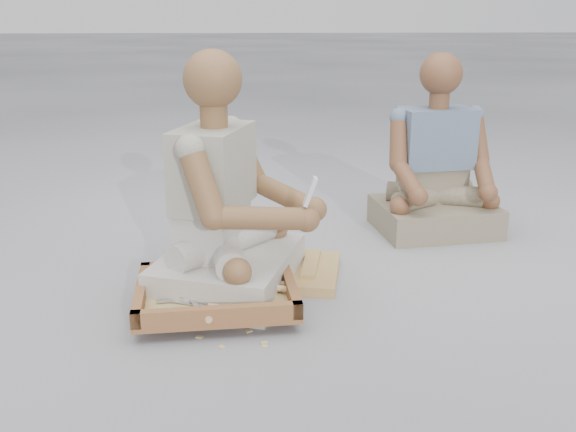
{
  "coord_description": "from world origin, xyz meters",
  "views": [
    {
      "loc": [
        -0.13,
        -1.95,
        0.96
      ],
      "look_at": [
        -0.02,
        0.12,
        0.3
      ],
      "focal_mm": 40.0,
      "sensor_mm": 36.0,
      "label": 1
    }
  ],
  "objects": [
    {
      "name": "wood_chip_0",
      "position": [
        -0.28,
        0.32,
        0.0
      ],
      "size": [
        0.02,
        0.02,
        0.0
      ],
      "primitive_type": "cube",
      "rotation": [
        0.0,
        0.0,
        0.62
      ],
      "color": "tan",
      "rests_on": "ground"
    },
    {
      "name": "ground",
      "position": [
        0.0,
        0.0,
        0.0
      ],
      "size": [
        60.0,
        60.0,
        0.0
      ],
      "primitive_type": "plane",
      "color": "#A4A3A8",
      "rests_on": "ground"
    },
    {
      "name": "carved_panel",
      "position": [
        -0.1,
        0.33,
        0.02
      ],
      "size": [
        0.61,
        0.46,
        0.04
      ],
      "primitive_type": "cube",
      "rotation": [
        0.0,
        0.0,
        -0.18
      ],
      "color": "olive",
      "rests_on": "ground"
    },
    {
      "name": "chisel_4",
      "position": [
        -0.31,
        0.11,
        0.08
      ],
      "size": [
        0.1,
        0.21,
        0.02
      ],
      "rotation": [
        0.0,
        0.0,
        1.19
      ],
      "color": "silver",
      "rests_on": "tool_tray"
    },
    {
      "name": "chisel_7",
      "position": [
        -0.08,
        0.03,
        0.08
      ],
      "size": [
        0.21,
        0.1,
        0.02
      ],
      "rotation": [
        0.0,
        0.0,
        -0.37
      ],
      "color": "silver",
      "rests_on": "tool_tray"
    },
    {
      "name": "chisel_2",
      "position": [
        -0.3,
        0.02,
        0.07
      ],
      "size": [
        0.21,
        0.1,
        0.02
      ],
      "rotation": [
        0.0,
        0.0,
        0.39
      ],
      "color": "silver",
      "rests_on": "tool_tray"
    },
    {
      "name": "chisel_6",
      "position": [
        -0.13,
        0.0,
        0.07
      ],
      "size": [
        0.19,
        0.14,
        0.02
      ],
      "rotation": [
        0.0,
        0.0,
        -0.59
      ],
      "color": "silver",
      "rests_on": "tool_tray"
    },
    {
      "name": "chisel_9",
      "position": [
        -0.27,
        -0.08,
        0.07
      ],
      "size": [
        0.21,
        0.09,
        0.02
      ],
      "rotation": [
        0.0,
        0.0,
        -0.36
      ],
      "color": "silver",
      "rests_on": "tool_tray"
    },
    {
      "name": "tool_tray",
      "position": [
        -0.26,
        0.03,
        0.06
      ],
      "size": [
        0.56,
        0.46,
        0.07
      ],
      "rotation": [
        0.0,
        0.0,
        0.08
      ],
      "color": "brown",
      "rests_on": "carved_panel"
    },
    {
      "name": "chisel_8",
      "position": [
        -0.08,
        0.07,
        0.07
      ],
      "size": [
        0.22,
        0.06,
        0.02
      ],
      "rotation": [
        0.0,
        0.0,
        -0.19
      ],
      "color": "silver",
      "rests_on": "tool_tray"
    },
    {
      "name": "chisel_0",
      "position": [
        -0.22,
        0.13,
        0.07
      ],
      "size": [
        0.21,
        0.11,
        0.02
      ],
      "rotation": [
        0.0,
        0.0,
        0.44
      ],
      "color": "silver",
      "rests_on": "tool_tray"
    },
    {
      "name": "companion",
      "position": [
        0.69,
        0.82,
        0.27
      ],
      "size": [
        0.56,
        0.48,
        0.8
      ],
      "rotation": [
        0.0,
        0.0,
        3.28
      ],
      "color": "gray",
      "rests_on": "ground"
    },
    {
      "name": "wood_chip_9",
      "position": [
        -0.24,
        -0.23,
        0.0
      ],
      "size": [
        0.02,
        0.02,
        0.0
      ],
      "primitive_type": "cube",
      "rotation": [
        0.0,
        0.0,
        2.34
      ],
      "color": "tan",
      "rests_on": "ground"
    },
    {
      "name": "craftsman",
      "position": [
        -0.23,
        0.21,
        0.29
      ],
      "size": [
        0.64,
        0.65,
        0.85
      ],
      "rotation": [
        0.0,
        0.0,
        -1.88
      ],
      "color": "#B8B4AA",
      "rests_on": "ground"
    },
    {
      "name": "wood_chip_8",
      "position": [
        -0.32,
        0.14,
        0.0
      ],
      "size": [
        0.02,
        0.02,
        0.0
      ],
      "primitive_type": "cube",
      "rotation": [
        0.0,
        0.0,
        1.13
      ],
      "color": "tan",
      "rests_on": "ground"
    },
    {
      "name": "wood_chip_7",
      "position": [
        -0.13,
        0.32,
        0.0
      ],
      "size": [
        0.02,
        0.02,
        0.0
      ],
      "primitive_type": "cube",
      "rotation": [
        0.0,
        0.0,
        0.61
      ],
      "color": "tan",
      "rests_on": "ground"
    },
    {
      "name": "wood_chip_10",
      "position": [
        -0.16,
        -0.13,
        0.0
      ],
      "size": [
        0.02,
        0.02,
        0.0
      ],
      "primitive_type": "cube",
      "rotation": [
        0.0,
        0.0,
        0.5
      ],
      "color": "tan",
      "rests_on": "ground"
    },
    {
      "name": "mobile_phone",
      "position": [
        0.05,
        0.06,
        0.4
      ],
      "size": [
        0.05,
        0.04,
        0.1
      ],
      "rotation": [
        -0.35,
        0.0,
        -1.58
      ],
      "color": "silver",
      "rests_on": "craftsman"
    },
    {
      "name": "wood_chip_3",
      "position": [
        -0.11,
        -0.23,
        0.0
      ],
      "size": [
        0.02,
        0.02,
        0.0
      ],
      "primitive_type": "cube",
      "rotation": [
        0.0,
        0.0,
        2.45
      ],
      "color": "tan",
      "rests_on": "ground"
    },
    {
      "name": "wood_chip_4",
      "position": [
        -0.11,
        -0.21,
        0.0
      ],
      "size": [
        0.02,
        0.02,
        0.0
      ],
      "primitive_type": "cube",
      "rotation": [
        0.0,
        0.0,
        0.08
      ],
      "color": "tan",
      "rests_on": "ground"
    },
    {
      "name": "chisel_1",
      "position": [
        -0.28,
        -0.01,
        0.07
      ],
      "size": [
        0.22,
        0.05,
        0.02
      ],
      "rotation": [
        0.0,
        0.0,
        0.13
      ],
      "color": "silver",
      "rests_on": "tool_tray"
    },
    {
      "name": "wood_chip_6",
      "position": [
        -0.31,
        -0.16,
        0.0
      ],
      "size": [
        0.02,
        0.02,
        0.0
      ],
      "primitive_type": "cube",
      "rotation": [
        0.0,
        0.0,
        2.75
      ],
      "color": "tan",
      "rests_on": "ground"
    },
    {
      "name": "wood_chip_5",
      "position": [
        -0.27,
        0.21,
        0.0
      ],
      "size": [
        0.02,
        0.02,
        0.0
      ],
      "primitive_type": "cube",
      "rotation": [
        0.0,
        0.0,
        2.7
      ],
      "color": "tan",
      "rests_on": "ground"
    },
    {
      "name": "wood_chip_2",
      "position": [
        -0.45,
        0.01,
        0.0
      ],
      "size": [
        0.02,
        0.02,
        0.0
      ],
      "primitive_type": "cube",
      "rotation": [
        0.0,
        0.0,
        0.03
      ],
      "color": "tan",
      "rests_on": "ground"
    },
    {
      "name": "wood_chip_1",
      "position": [
        -0.29,
        -0.08,
        0.0
      ],
      "size": [
        0.02,
        0.02,
        0.0
      ],
      "primitive_type": "cube",
      "rotation": [
        0.0,
        0.0,
        1.06
      ],
      "color": "tan",
      "rests_on": "ground"
    },
    {
      "name": "chisel_3",
      "position": [
        -0.19,
        0.02,
        0.07
      ],
      "size": [
        0.22,
        0.04,
        0.02
      ],
      "rotation": [
        0.0,
        0.0,
        0.12
      ],
      "color": "silver",
      "rests_on": "tool_tray"
    },
    {
      "name": "chisel_5",
      "position": [
        -0.3,
        -0.14,
        0.07
      ],
      "size": [
        0.11,
        0.21,
        0.02
      ],
      "rotation": [
        0.0,
        0.0,
        -1.14
      ],
      "color": "silver",
      "rests_on": "tool_tray"
    }
  ]
}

